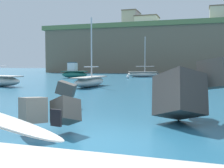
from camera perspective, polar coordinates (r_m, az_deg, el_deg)
name	(u,v)px	position (r m, az deg, el deg)	size (l,w,h in m)	color
ground_plane	(100,139)	(7.51, -2.33, -10.94)	(400.00, 400.00, 0.00)	#235B7A
boat_near_left	(74,73)	(43.53, -7.61, 2.19)	(4.16, 1.76, 2.44)	#1E6656
boat_mid_centre	(143,74)	(47.39, 6.14, 2.01)	(5.30, 3.55, 6.67)	beige
boat_far_left	(90,81)	(25.60, -4.44, 0.58)	(1.65, 5.89, 6.21)	beige
mooring_buoy_inner	(128,77)	(42.27, 3.18, 1.42)	(0.44, 0.44, 0.44)	silver
headland_bluff	(212,50)	(84.60, 19.44, 6.53)	(89.24, 31.03, 12.73)	#756651
station_building_central	(147,23)	(90.47, 7.04, 11.93)	(7.02, 6.88, 4.32)	silver
station_building_east	(131,22)	(92.88, 3.91, 12.36)	(4.62, 8.17, 6.33)	#B2ADA3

